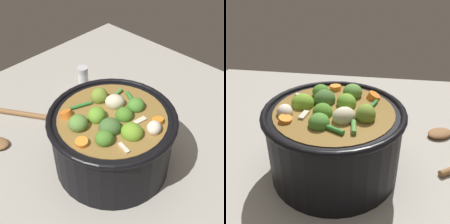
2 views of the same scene
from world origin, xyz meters
The scene contains 4 objects.
ground_plane centered at (0.00, 0.00, 0.00)m, with size 1.10×1.10×0.00m, color #9E998E.
cooking_pot centered at (0.00, 0.00, 0.08)m, with size 0.28×0.28×0.17m.
wooden_spoon centered at (-0.12, 0.28, 0.01)m, with size 0.20×0.20×0.02m.
salt_shaker centered at (0.15, 0.27, 0.04)m, with size 0.03×0.03×0.08m.
Camera 1 is at (-0.35, -0.34, 0.58)m, focal length 49.47 mm.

